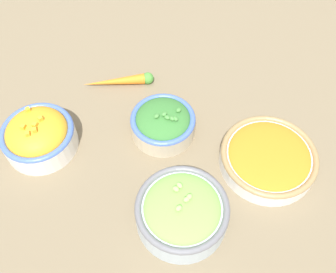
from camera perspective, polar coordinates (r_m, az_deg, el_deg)
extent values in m
plane|color=#75664C|center=(0.76, 0.00, -1.29)|extent=(3.00, 3.00, 0.00)
cylinder|color=beige|center=(0.76, -0.76, 1.72)|extent=(0.13, 0.13, 0.04)
torus|color=#4766B7|center=(0.74, -0.78, 2.67)|extent=(0.13, 0.13, 0.01)
ellipsoid|color=#387533|center=(0.74, -0.78, 2.67)|extent=(0.11, 0.11, 0.04)
ellipsoid|color=#47893D|center=(0.73, 1.63, 4.04)|extent=(0.01, 0.01, 0.01)
ellipsoid|color=#47893D|center=(0.72, -0.14, 2.93)|extent=(0.01, 0.01, 0.01)
ellipsoid|color=#47893D|center=(0.72, 0.61, 2.78)|extent=(0.01, 0.01, 0.01)
ellipsoid|color=#47893D|center=(0.72, 0.94, 2.87)|extent=(0.01, 0.01, 0.01)
ellipsoid|color=#47893D|center=(0.72, -1.72, 3.16)|extent=(0.01, 0.01, 0.01)
ellipsoid|color=#47893D|center=(0.72, -0.56, 3.44)|extent=(0.01, 0.01, 0.01)
cylinder|color=silver|center=(0.75, 14.93, -3.35)|extent=(0.19, 0.19, 0.03)
torus|color=#997A4C|center=(0.73, 15.20, -2.70)|extent=(0.19, 0.19, 0.01)
ellipsoid|color=orange|center=(0.73, 15.20, -2.70)|extent=(0.16, 0.16, 0.02)
cylinder|color=#B2C1CC|center=(0.66, 2.11, -11.65)|extent=(0.16, 0.16, 0.05)
torus|color=slate|center=(0.64, 2.18, -10.76)|extent=(0.16, 0.16, 0.01)
ellipsoid|color=#7ABC4C|center=(0.64, 2.18, -10.76)|extent=(0.13, 0.13, 0.03)
ellipsoid|color=#99D166|center=(0.62, 2.85, -9.52)|extent=(0.01, 0.01, 0.01)
ellipsoid|color=#99D166|center=(0.64, 1.77, -7.44)|extent=(0.01, 0.01, 0.01)
ellipsoid|color=#99D166|center=(0.62, 1.66, -10.85)|extent=(0.01, 0.01, 0.01)
ellipsoid|color=#99D166|center=(0.63, 3.24, -9.15)|extent=(0.01, 0.01, 0.01)
ellipsoid|color=#99D166|center=(0.63, 1.22, -7.98)|extent=(0.01, 0.01, 0.01)
cylinder|color=silver|center=(0.78, -18.91, -0.32)|extent=(0.14, 0.14, 0.05)
torus|color=#4766B7|center=(0.76, -19.37, 0.67)|extent=(0.14, 0.14, 0.01)
ellipsoid|color=orange|center=(0.76, -19.37, 0.67)|extent=(0.12, 0.12, 0.06)
cube|color=#F4A828|center=(0.77, -20.58, 3.87)|extent=(0.01, 0.01, 0.01)
cube|color=#F4A828|center=(0.73, -19.69, 0.96)|extent=(0.01, 0.01, 0.01)
cube|color=#F4A828|center=(0.73, -19.66, 1.68)|extent=(0.01, 0.01, 0.01)
cube|color=#F4A828|center=(0.73, -20.64, 0.40)|extent=(0.01, 0.01, 0.01)
cube|color=#F4A828|center=(0.74, -21.23, 1.36)|extent=(0.01, 0.01, 0.01)
cube|color=#F4A828|center=(0.74, -18.88, 2.60)|extent=(0.01, 0.01, 0.01)
cone|color=orange|center=(0.86, -8.24, 8.27)|extent=(0.11, 0.11, 0.02)
sphere|color=#4C9338|center=(0.86, -3.09, 8.85)|extent=(0.03, 0.03, 0.03)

